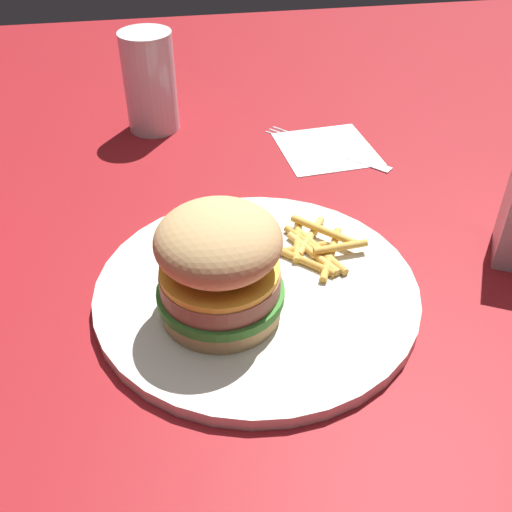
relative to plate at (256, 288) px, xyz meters
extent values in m
plane|color=maroon|center=(0.00, 0.02, -0.01)|extent=(1.60, 1.60, 0.00)
cylinder|color=silver|center=(0.00, 0.00, 0.00)|extent=(0.28, 0.28, 0.01)
cylinder|color=tan|center=(-0.03, 0.03, 0.01)|extent=(0.10, 0.10, 0.02)
cylinder|color=#387F2D|center=(-0.03, 0.03, 0.03)|extent=(0.10, 0.10, 0.01)
cylinder|color=#8E5B47|center=(-0.03, 0.03, 0.04)|extent=(0.10, 0.10, 0.02)
cylinder|color=yellow|center=(-0.03, 0.03, 0.05)|extent=(0.09, 0.09, 0.01)
ellipsoid|color=tan|center=(-0.03, 0.03, 0.08)|extent=(0.10, 0.10, 0.05)
cylinder|color=gold|center=(0.02, -0.04, 0.01)|extent=(0.06, 0.06, 0.01)
cylinder|color=#E5B251|center=(0.05, -0.06, 0.01)|extent=(0.05, 0.04, 0.01)
cylinder|color=#E5B251|center=(0.03, -0.06, 0.01)|extent=(0.07, 0.04, 0.01)
cylinder|color=gold|center=(0.04, -0.04, 0.01)|extent=(0.01, 0.08, 0.01)
cylinder|color=gold|center=(0.03, -0.06, 0.01)|extent=(0.08, 0.04, 0.01)
cylinder|color=gold|center=(0.02, -0.07, 0.01)|extent=(0.07, 0.04, 0.01)
cylinder|color=gold|center=(0.03, -0.08, 0.02)|extent=(0.01, 0.05, 0.01)
cylinder|color=gold|center=(0.03, -0.07, 0.01)|extent=(0.07, 0.03, 0.01)
cylinder|color=gold|center=(0.05, -0.05, 0.01)|extent=(0.07, 0.02, 0.01)
cylinder|color=gold|center=(0.05, -0.07, 0.02)|extent=(0.05, 0.05, 0.01)
cube|color=white|center=(0.24, -0.13, -0.01)|extent=(0.12, 0.12, 0.00)
cube|color=silver|center=(0.22, -0.15, 0.00)|extent=(0.09, 0.09, 0.00)
cube|color=silver|center=(0.27, -0.10, 0.00)|extent=(0.04, 0.04, 0.00)
cylinder|color=silver|center=(0.30, -0.09, 0.00)|extent=(0.02, 0.02, 0.00)
cylinder|color=silver|center=(0.30, -0.08, 0.00)|extent=(0.02, 0.02, 0.00)
cylinder|color=silver|center=(0.29, -0.07, 0.00)|extent=(0.02, 0.02, 0.00)
cylinder|color=silver|center=(0.34, 0.08, 0.06)|extent=(0.06, 0.06, 0.12)
cylinder|color=black|center=(0.34, 0.08, 0.03)|extent=(0.06, 0.06, 0.08)
camera|label=1|loc=(-0.39, 0.07, 0.35)|focal=42.31mm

